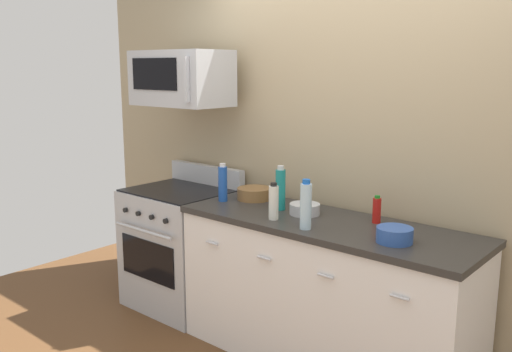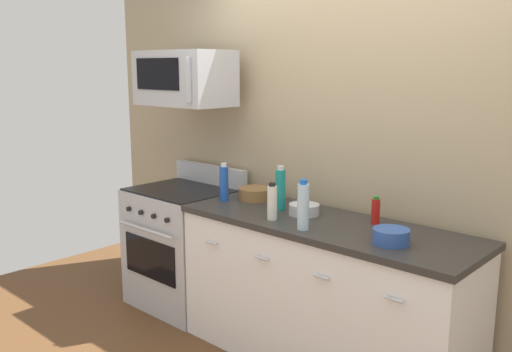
# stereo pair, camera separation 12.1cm
# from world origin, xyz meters

# --- Properties ---
(back_wall) EXTENTS (4.98, 0.10, 2.70)m
(back_wall) POSITION_xyz_m (0.00, 0.41, 1.35)
(back_wall) COLOR tan
(back_wall) RESTS_ON ground_plane
(counter_unit) EXTENTS (1.89, 0.66, 0.92)m
(counter_unit) POSITION_xyz_m (0.00, -0.00, 0.46)
(counter_unit) COLOR white
(counter_unit) RESTS_ON ground_plane
(range_oven) EXTENTS (0.76, 0.69, 1.07)m
(range_oven) POSITION_xyz_m (-1.32, 0.00, 0.47)
(range_oven) COLOR #B7BABF
(range_oven) RESTS_ON ground_plane
(microwave) EXTENTS (0.74, 0.44, 0.40)m
(microwave) POSITION_xyz_m (-1.32, 0.05, 1.75)
(microwave) COLOR #B7BABF
(bottle_soda_blue) EXTENTS (0.06, 0.06, 0.26)m
(bottle_soda_blue) POSITION_xyz_m (-0.82, -0.04, 1.05)
(bottle_soda_blue) COLOR #1E4CA5
(bottle_soda_blue) RESTS_ON countertop_slab
(bottle_sparkling_teal) EXTENTS (0.07, 0.07, 0.29)m
(bottle_sparkling_teal) POSITION_xyz_m (-0.38, 0.04, 1.06)
(bottle_sparkling_teal) COLOR #197F7A
(bottle_sparkling_teal) RESTS_ON countertop_slab
(bottle_water_clear) EXTENTS (0.07, 0.07, 0.29)m
(bottle_water_clear) POSITION_xyz_m (-0.00, -0.21, 1.06)
(bottle_water_clear) COLOR silver
(bottle_water_clear) RESTS_ON countertop_slab
(bottle_hot_sauce_red) EXTENTS (0.05, 0.05, 0.17)m
(bottle_hot_sauce_red) POSITION_xyz_m (0.25, 0.17, 1.00)
(bottle_hot_sauce_red) COLOR #B21914
(bottle_hot_sauce_red) RESTS_ON countertop_slab
(bottle_vinegar_white) EXTENTS (0.06, 0.06, 0.23)m
(bottle_vinegar_white) POSITION_xyz_m (-0.26, -0.17, 1.03)
(bottle_vinegar_white) COLOR silver
(bottle_vinegar_white) RESTS_ON countertop_slab
(bowl_wooden_salad) EXTENTS (0.24, 0.24, 0.08)m
(bowl_wooden_salad) POSITION_xyz_m (-0.69, 0.14, 0.96)
(bowl_wooden_salad) COLOR brown
(bowl_wooden_salad) RESTS_ON countertop_slab
(bowl_blue_mixing) EXTENTS (0.19, 0.19, 0.08)m
(bowl_blue_mixing) POSITION_xyz_m (0.50, -0.10, 0.96)
(bowl_blue_mixing) COLOR #2D519E
(bowl_blue_mixing) RESTS_ON countertop_slab
(bowl_steel_prep) EXTENTS (0.19, 0.19, 0.07)m
(bowl_steel_prep) POSITION_xyz_m (-0.19, 0.04, 0.96)
(bowl_steel_prep) COLOR #B2B5BA
(bowl_steel_prep) RESTS_ON countertop_slab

